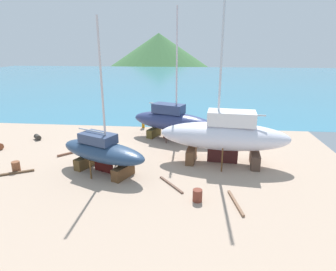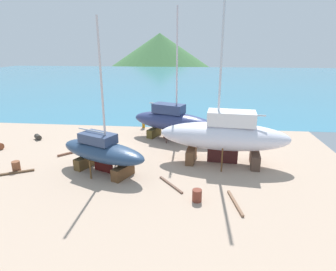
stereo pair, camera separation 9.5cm
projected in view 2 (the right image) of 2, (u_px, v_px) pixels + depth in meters
name	position (u px, v px, depth m)	size (l,w,h in m)	color
ground_plane	(96.00, 160.00, 25.47)	(44.20, 44.20, 0.00)	tan
sea_water	(168.00, 80.00, 83.29)	(158.75, 99.98, 0.01)	teal
headland_hill	(160.00, 59.00, 195.21)	(105.40, 105.40, 34.34)	#3D6D3B
sailboat_mid_port	(172.00, 121.00, 30.44)	(9.57, 5.80, 13.72)	brown
sailboat_far_slipway	(102.00, 151.00, 22.58)	(8.30, 5.63, 11.81)	brown
sailboat_small_center	(224.00, 135.00, 24.08)	(11.11, 4.45, 15.95)	brown
worker	(143.00, 121.00, 35.06)	(0.48, 0.33, 1.72)	orange
barrel_tar_black	(16.00, 166.00, 23.13)	(0.63, 0.63, 0.83)	brown
barrel_rust_mid	(197.00, 195.00, 18.67)	(0.63, 0.63, 0.82)	brown
barrel_rust_near	(38.00, 137.00, 30.93)	(0.54, 0.54, 0.94)	#322F29
timber_short_skew	(16.00, 173.00, 22.80)	(2.73, 0.21, 0.15)	brown
timber_short_cross	(78.00, 147.00, 28.64)	(1.29, 0.19, 0.10)	brown
timber_long_aft	(73.00, 152.00, 27.08)	(3.02, 0.17, 0.18)	brown
timber_long_fore	(171.00, 185.00, 20.88)	(2.98, 0.16, 0.12)	brown
timber_plank_far	(235.00, 203.00, 18.43)	(3.06, 0.17, 0.15)	brown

